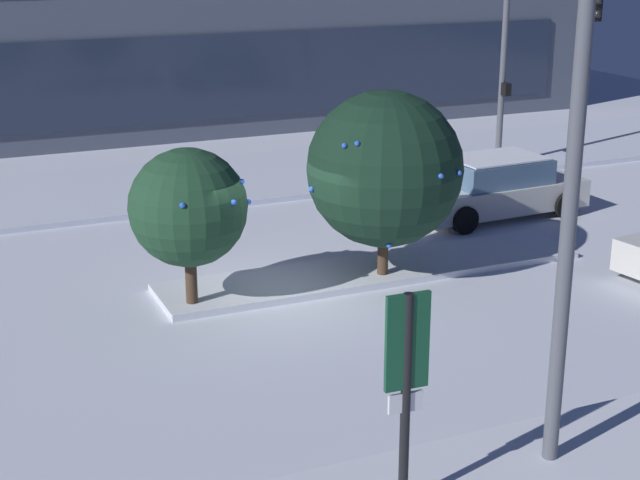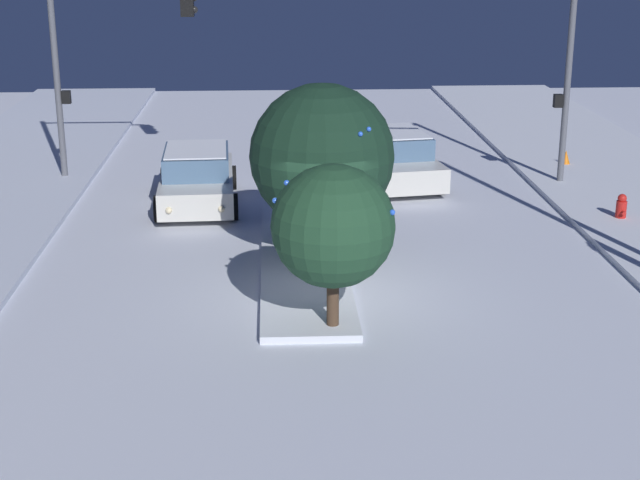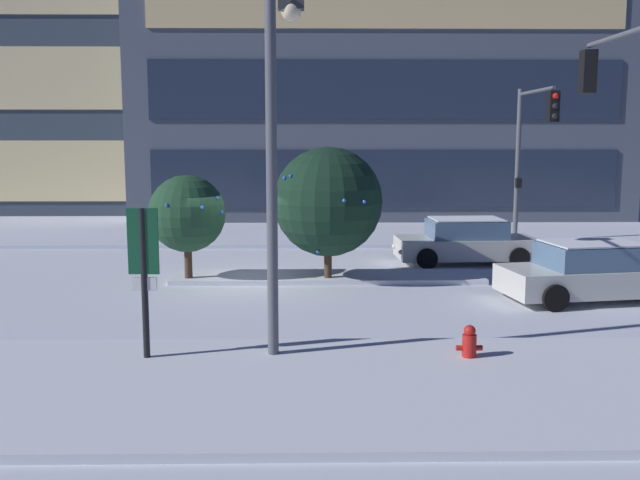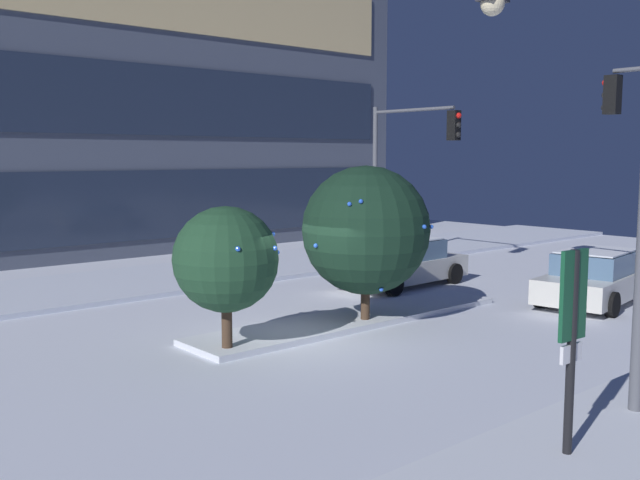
{
  "view_description": "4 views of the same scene",
  "coord_description": "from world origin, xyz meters",
  "px_view_note": "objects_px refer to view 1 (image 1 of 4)",
  "views": [
    {
      "loc": [
        -5.98,
        -16.35,
        6.82
      ],
      "look_at": [
        0.48,
        -1.53,
        1.58
      ],
      "focal_mm": 54.36,
      "sensor_mm": 36.0,
      "label": 1
    },
    {
      "loc": [
        -17.27,
        1.08,
        6.85
      ],
      "look_at": [
        -1.06,
        0.24,
        1.61
      ],
      "focal_mm": 53.84,
      "sensor_mm": 36.0,
      "label": 2
    },
    {
      "loc": [
        1.97,
        -20.06,
        4.13
      ],
      "look_at": [
        2.29,
        -0.8,
        1.34
      ],
      "focal_mm": 40.17,
      "sensor_mm": 36.0,
      "label": 3
    },
    {
      "loc": [
        -9.45,
        -12.15,
        4.07
      ],
      "look_at": [
        1.03,
        -0.05,
        2.2
      ],
      "focal_mm": 40.22,
      "sensor_mm": 36.0,
      "label": 4
    }
  ],
  "objects_px": {
    "street_lamp_arched": "(535,98)",
    "parking_info_sign": "(406,378)",
    "decorated_tree_left_of_median": "(385,169)",
    "traffic_light_corner_far_right": "(538,36)",
    "decorated_tree_median": "(188,208)",
    "car_far": "(494,188)"
  },
  "relations": [
    {
      "from": "traffic_light_corner_far_right",
      "to": "decorated_tree_left_of_median",
      "type": "xyz_separation_m",
      "value": [
        -7.39,
        -5.47,
        -1.73
      ]
    },
    {
      "from": "parking_info_sign",
      "to": "decorated_tree_left_of_median",
      "type": "distance_m",
      "value": 8.21
    },
    {
      "from": "street_lamp_arched",
      "to": "car_far",
      "type": "bearing_deg",
      "value": -26.23
    },
    {
      "from": "street_lamp_arched",
      "to": "parking_info_sign",
      "type": "height_order",
      "value": "street_lamp_arched"
    },
    {
      "from": "parking_info_sign",
      "to": "decorated_tree_median",
      "type": "xyz_separation_m",
      "value": [
        -0.46,
        7.43,
        0.15
      ]
    },
    {
      "from": "street_lamp_arched",
      "to": "decorated_tree_left_of_median",
      "type": "distance_m",
      "value": 6.8
    },
    {
      "from": "decorated_tree_median",
      "to": "decorated_tree_left_of_median",
      "type": "xyz_separation_m",
      "value": [
        3.98,
        -0.02,
        0.33
      ]
    },
    {
      "from": "car_far",
      "to": "traffic_light_corner_far_right",
      "type": "bearing_deg",
      "value": -141.22
    },
    {
      "from": "street_lamp_arched",
      "to": "decorated_tree_median",
      "type": "distance_m",
      "value": 7.43
    },
    {
      "from": "car_far",
      "to": "decorated_tree_left_of_median",
      "type": "bearing_deg",
      "value": 30.57
    },
    {
      "from": "street_lamp_arched",
      "to": "traffic_light_corner_far_right",
      "type": "bearing_deg",
      "value": -30.49
    },
    {
      "from": "street_lamp_arched",
      "to": "parking_info_sign",
      "type": "xyz_separation_m",
      "value": [
        -2.39,
        -1.16,
        -2.93
      ]
    },
    {
      "from": "parking_info_sign",
      "to": "traffic_light_corner_far_right",
      "type": "bearing_deg",
      "value": -38.07
    },
    {
      "from": "decorated_tree_left_of_median",
      "to": "traffic_light_corner_far_right",
      "type": "bearing_deg",
      "value": 36.52
    },
    {
      "from": "car_far",
      "to": "traffic_light_corner_far_right",
      "type": "relative_size",
      "value": 0.79
    },
    {
      "from": "traffic_light_corner_far_right",
      "to": "parking_info_sign",
      "type": "relative_size",
      "value": 2.05
    },
    {
      "from": "traffic_light_corner_far_right",
      "to": "parking_info_sign",
      "type": "bearing_deg",
      "value": -40.25
    },
    {
      "from": "traffic_light_corner_far_right",
      "to": "parking_info_sign",
      "type": "height_order",
      "value": "traffic_light_corner_far_right"
    },
    {
      "from": "decorated_tree_median",
      "to": "street_lamp_arched",
      "type": "bearing_deg",
      "value": -65.49
    },
    {
      "from": "parking_info_sign",
      "to": "decorated_tree_median",
      "type": "height_order",
      "value": "decorated_tree_median"
    },
    {
      "from": "traffic_light_corner_far_right",
      "to": "street_lamp_arched",
      "type": "xyz_separation_m",
      "value": [
        -8.51,
        -11.72,
        0.71
      ]
    },
    {
      "from": "decorated_tree_median",
      "to": "decorated_tree_left_of_median",
      "type": "height_order",
      "value": "decorated_tree_left_of_median"
    }
  ]
}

